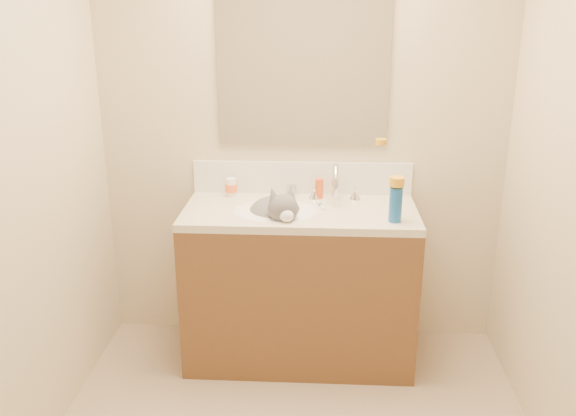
# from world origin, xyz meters

# --- Properties ---
(room_shell) EXTENTS (2.24, 2.54, 2.52)m
(room_shell) POSITION_xyz_m (0.00, 0.00, 1.49)
(room_shell) COLOR #C7B694
(room_shell) RESTS_ON ground
(vanity_cabinet) EXTENTS (1.20, 0.55, 0.82)m
(vanity_cabinet) POSITION_xyz_m (0.00, 0.97, 0.41)
(vanity_cabinet) COLOR brown
(vanity_cabinet) RESTS_ON ground
(counter_slab) EXTENTS (1.20, 0.55, 0.04)m
(counter_slab) POSITION_xyz_m (0.00, 0.97, 0.84)
(counter_slab) COLOR beige
(counter_slab) RESTS_ON vanity_cabinet
(basin) EXTENTS (0.45, 0.36, 0.14)m
(basin) POSITION_xyz_m (-0.12, 0.94, 0.79)
(basin) COLOR white
(basin) RESTS_ON vanity_cabinet
(faucet) EXTENTS (0.28, 0.20, 0.21)m
(faucet) POSITION_xyz_m (0.18, 1.11, 0.95)
(faucet) COLOR silver
(faucet) RESTS_ON counter_slab
(cat) EXTENTS (0.40, 0.44, 0.32)m
(cat) POSITION_xyz_m (-0.12, 0.94, 0.83)
(cat) COLOR #575457
(cat) RESTS_ON basin
(backsplash) EXTENTS (1.20, 0.02, 0.18)m
(backsplash) POSITION_xyz_m (0.00, 1.24, 0.95)
(backsplash) COLOR silver
(backsplash) RESTS_ON counter_slab
(mirror) EXTENTS (0.90, 0.02, 0.80)m
(mirror) POSITION_xyz_m (0.00, 1.24, 1.54)
(mirror) COLOR white
(mirror) RESTS_ON room_shell
(pill_bottle) EXTENTS (0.07, 0.07, 0.10)m
(pill_bottle) POSITION_xyz_m (-0.38, 1.17, 0.91)
(pill_bottle) COLOR white
(pill_bottle) RESTS_ON counter_slab
(pill_label) EXTENTS (0.08, 0.08, 0.04)m
(pill_label) POSITION_xyz_m (-0.38, 1.17, 0.91)
(pill_label) COLOR orange
(pill_label) RESTS_ON pill_bottle
(silver_jar) EXTENTS (0.06, 0.06, 0.06)m
(silver_jar) POSITION_xyz_m (-0.05, 1.19, 0.89)
(silver_jar) COLOR #B7B7BC
(silver_jar) RESTS_ON counter_slab
(amber_bottle) EXTENTS (0.05, 0.05, 0.11)m
(amber_bottle) POSITION_xyz_m (0.10, 1.16, 0.91)
(amber_bottle) COLOR #DF4C1A
(amber_bottle) RESTS_ON counter_slab
(toothbrush) EXTENTS (0.05, 0.14, 0.01)m
(toothbrush) POSITION_xyz_m (0.10, 1.02, 0.87)
(toothbrush) COLOR white
(toothbrush) RESTS_ON counter_slab
(toothbrush_head) EXTENTS (0.02, 0.03, 0.02)m
(toothbrush_head) POSITION_xyz_m (0.10, 1.02, 0.87)
(toothbrush_head) COLOR #5B8CC2
(toothbrush_head) RESTS_ON counter_slab
(spray_can) EXTENTS (0.07, 0.07, 0.17)m
(spray_can) POSITION_xyz_m (0.46, 0.81, 0.95)
(spray_can) COLOR #1653A0
(spray_can) RESTS_ON counter_slab
(spray_cap) EXTENTS (0.08, 0.08, 0.04)m
(spray_cap) POSITION_xyz_m (0.46, 0.81, 1.06)
(spray_cap) COLOR orange
(spray_cap) RESTS_ON spray_can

